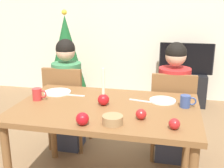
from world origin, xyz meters
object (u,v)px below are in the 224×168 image
person_left_child (68,97)px  christmas_tree (66,55)px  plate_left (57,92)px  plate_right (163,100)px  chair_right (172,111)px  mug_right (186,101)px  person_right_child (173,105)px  candle_centerpiece (103,97)px  apple_by_right_mug (141,114)px  apple_by_left_plate (82,119)px  tv (186,59)px  chair_left (67,103)px  mug_left (38,94)px  apple_near_candle (174,124)px  bowl_walnuts (113,120)px  tv_stand (184,89)px  dining_table (106,116)px

person_left_child → christmas_tree: bearing=111.8°
plate_left → plate_right: bearing=-1.1°
chair_right → mug_right: (0.09, -0.50, 0.29)m
chair_right → person_right_child: person_right_child is taller
candle_centerpiece → apple_by_right_mug: bearing=-33.4°
apple_by_left_plate → christmas_tree: bearing=113.8°
tv → chair_left: bearing=-126.2°
person_left_child → mug_left: bearing=-90.6°
chair_right → mug_left: size_ratio=7.41×
chair_left → mug_right: 1.30m
plate_right → mug_left: bearing=-169.2°
candle_centerpiece → plate_left: (-0.47, 0.21, -0.06)m
chair_right → mug_left: (-1.08, -0.59, 0.29)m
christmas_tree → apple_near_candle: (1.63, -2.31, 0.05)m
christmas_tree → bowl_walnuts: (1.24, -2.32, 0.04)m
candle_centerpiece → mug_left: size_ratio=2.42×
tv_stand → mug_right: 2.26m
chair_left → apple_by_right_mug: bearing=-42.8°
tv_stand → christmas_tree: bearing=-170.7°
apple_by_right_mug → apple_by_left_plate: bearing=-153.9°
apple_near_candle → bowl_walnuts: bearing=-178.8°
person_right_child → plate_right: person_right_child is taller
person_left_child → bowl_walnuts: 1.19m
mug_left → apple_by_right_mug: (0.87, -0.21, -0.01)m
tv → christmas_tree: 1.81m
mug_left → apple_by_right_mug: mug_left is taller
chair_right → apple_by_left_plate: 1.16m
chair_left → plate_left: bearing=-79.0°
chair_right → plate_right: bearing=-102.0°
bowl_walnuts → plate_left: bearing=139.0°
christmas_tree → mug_left: size_ratio=11.69×
chair_right → tv: 1.71m
tv → mug_right: tv is taller
plate_right → bowl_walnuts: 0.60m
apple_near_candle → plate_left: bearing=152.4°
tv → person_right_child: bearing=-95.7°
plate_right → chair_right: bearing=78.0°
plate_right → apple_by_left_plate: apple_by_left_plate is taller
mug_left → apple_near_candle: mug_left is taller
person_right_child → christmas_tree: size_ratio=0.83×
candle_centerpiece → bowl_walnuts: size_ratio=2.14×
dining_table → chair_right: chair_right is taller
bowl_walnuts → apple_by_left_plate: (-0.19, -0.06, 0.01)m
plate_left → mug_right: size_ratio=1.94×
dining_table → person_right_child: size_ratio=1.19×
person_left_child → apple_by_left_plate: person_left_child is taller
person_right_child → christmas_tree: christmas_tree is taller
apple_by_left_plate → candle_centerpiece: bearing=83.6°
person_left_child → apple_by_left_plate: bearing=-63.5°
mug_right → apple_by_left_plate: size_ratio=1.41×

